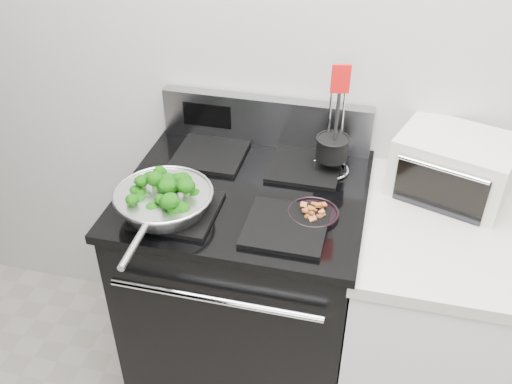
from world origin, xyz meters
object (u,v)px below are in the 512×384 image
(toaster_oven, at_px, (453,166))
(utensil_holder, at_px, (332,154))
(gas_range, at_px, (246,289))
(bacon_plate, at_px, (313,210))
(skillet, at_px, (164,201))

(toaster_oven, bearing_deg, utensil_holder, -158.99)
(gas_range, xyz_separation_m, toaster_oven, (0.65, 0.18, 0.53))
(utensil_holder, bearing_deg, toaster_oven, -8.88)
(gas_range, bearing_deg, toaster_oven, 15.73)
(utensil_holder, bearing_deg, bacon_plate, -105.75)
(gas_range, distance_m, toaster_oven, 0.86)
(toaster_oven, bearing_deg, gas_range, -145.77)
(bacon_plate, distance_m, toaster_oven, 0.50)
(bacon_plate, height_order, utensil_holder, utensil_holder)
(gas_range, distance_m, utensil_holder, 0.61)
(bacon_plate, bearing_deg, skillet, -167.25)
(skillet, xyz_separation_m, utensil_holder, (0.46, 0.36, 0.02))
(bacon_plate, xyz_separation_m, utensil_holder, (0.02, 0.26, 0.05))
(toaster_oven, bearing_deg, skillet, -137.93)
(toaster_oven, bearing_deg, bacon_plate, -128.00)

